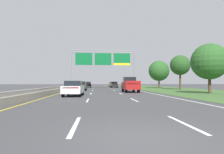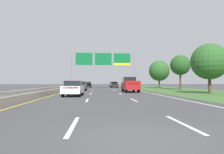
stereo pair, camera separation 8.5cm
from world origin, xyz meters
The scene contains 14 objects.
ground_plane centered at (0.00, 35.00, 0.00)m, with size 220.00×220.00×0.00m, color #3D3D3F.
lane_striping centered at (0.00, 34.54, 0.00)m, with size 11.96×106.00×0.01m.
grass_verge_right centered at (13.95, 35.00, 0.01)m, with size 14.00×110.00×0.02m, color #3D602D.
median_barrier_concrete centered at (-6.60, 35.00, 0.35)m, with size 0.60×110.00×0.85m.
overhead_sign_gantry centered at (0.30, 39.65, 6.37)m, with size 15.06×0.42×8.98m.
pickup_truck_red centered at (3.74, 23.32, 1.07)m, with size 2.05×5.42×2.20m.
car_black_left_lane_sedan centered at (-3.59, 49.69, 0.82)m, with size 1.91×4.44×1.57m.
car_darkgreen_left_lane_sedan centered at (-3.82, 29.11, 0.82)m, with size 1.83×4.41×1.57m.
car_gold_right_lane_sedan centered at (3.83, 58.81, 0.82)m, with size 1.85×4.41×1.57m.
car_white_left_lane_sedan centered at (-3.52, 15.54, 0.82)m, with size 1.92×4.44×1.57m.
car_grey_right_lane_sedan centered at (3.54, 48.00, 0.82)m, with size 1.87×4.42×1.57m.
roadside_tree_near centered at (12.89, 18.34, 4.00)m, with size 4.50×4.50×6.26m.
roadside_tree_mid centered at (14.80, 31.28, 4.69)m, with size 3.81×3.81×6.62m.
roadside_tree_far centered at (14.45, 42.98, 4.30)m, with size 5.12×5.12×6.87m.
Camera 2 is at (-1.07, -5.01, 1.42)m, focal length 31.41 mm.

